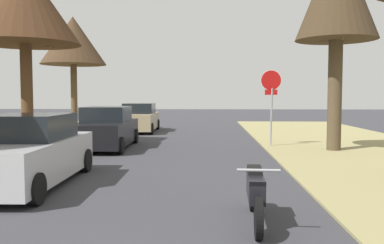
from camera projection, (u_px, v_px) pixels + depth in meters
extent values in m
cylinder|color=#9EA0A5|center=(271.00, 117.00, 15.81)|extent=(0.07, 0.37, 2.24)
cylinder|color=white|center=(271.00, 80.00, 15.91)|extent=(0.81, 0.19, 0.80)
cylinder|color=red|center=(271.00, 80.00, 15.92)|extent=(0.77, 0.19, 0.76)
cube|color=red|center=(271.00, 92.00, 15.88)|extent=(0.48, 0.09, 0.20)
cylinder|color=brown|center=(335.00, 95.00, 14.58)|extent=(0.49, 0.49, 3.91)
cylinder|color=brown|center=(331.00, 21.00, 14.86)|extent=(1.11, 0.37, 1.59)
cylinder|color=brown|center=(331.00, 24.00, 14.08)|extent=(0.99, 0.87, 1.14)
cylinder|color=brown|center=(27.00, 95.00, 15.97)|extent=(0.45, 0.45, 3.95)
cone|color=#452C1A|center=(25.00, 3.00, 15.75)|extent=(4.21, 4.21, 3.12)
cylinder|color=brown|center=(46.00, 30.00, 15.87)|extent=(0.41, 1.69, 1.26)
cylinder|color=brown|center=(41.00, 24.00, 15.83)|extent=(0.33, 1.40, 1.69)
cylinder|color=brown|center=(74.00, 98.00, 23.01)|extent=(0.36, 0.36, 3.69)
cone|color=#45311F|center=(73.00, 41.00, 22.81)|extent=(3.63, 3.63, 2.67)
cylinder|color=brown|center=(66.00, 54.00, 22.95)|extent=(0.34, 1.06, 1.32)
cylinder|color=brown|center=(76.00, 56.00, 23.26)|extent=(0.94, 0.20, 1.16)
cylinder|color=brown|center=(78.00, 54.00, 22.53)|extent=(0.81, 0.93, 1.20)
cube|color=#BCBCC1|center=(26.00, 159.00, 9.06)|extent=(1.95, 4.45, 0.85)
cube|color=black|center=(29.00, 127.00, 9.24)|extent=(1.66, 2.07, 0.56)
cylinder|color=black|center=(36.00, 189.00, 7.42)|extent=(0.22, 0.61, 0.60)
cylinder|color=black|center=(86.00, 160.00, 10.72)|extent=(0.22, 0.61, 0.60)
cylinder|color=black|center=(20.00, 160.00, 10.74)|extent=(0.22, 0.61, 0.60)
cube|color=black|center=(106.00, 133.00, 15.59)|extent=(1.95, 4.45, 0.85)
cube|color=black|center=(107.00, 114.00, 15.77)|extent=(1.66, 2.07, 0.56)
cylinder|color=black|center=(120.00, 145.00, 13.95)|extent=(0.22, 0.61, 0.60)
cylinder|color=black|center=(70.00, 145.00, 13.98)|extent=(0.22, 0.61, 0.60)
cylinder|color=black|center=(135.00, 136.00, 17.24)|extent=(0.22, 0.61, 0.60)
cylinder|color=black|center=(94.00, 136.00, 17.27)|extent=(0.22, 0.61, 0.60)
cube|color=tan|center=(139.00, 121.00, 22.75)|extent=(1.95, 4.45, 0.85)
cube|color=black|center=(139.00, 108.00, 22.92)|extent=(1.66, 2.07, 0.56)
cylinder|color=black|center=(151.00, 129.00, 21.11)|extent=(0.22, 0.61, 0.60)
cylinder|color=black|center=(118.00, 129.00, 21.13)|extent=(0.22, 0.61, 0.60)
cylinder|color=black|center=(158.00, 124.00, 24.40)|extent=(0.22, 0.61, 0.60)
cylinder|color=black|center=(128.00, 124.00, 24.43)|extent=(0.22, 0.61, 0.60)
cylinder|color=black|center=(259.00, 218.00, 5.66)|extent=(0.13, 0.60, 0.60)
cylinder|color=black|center=(253.00, 193.00, 7.10)|extent=(0.13, 0.60, 0.60)
cube|color=black|center=(255.00, 187.00, 6.37)|extent=(0.28, 1.02, 0.36)
cube|color=black|center=(255.00, 171.00, 6.60)|extent=(0.24, 0.57, 0.12)
cylinder|color=#9EA0A5|center=(259.00, 170.00, 5.72)|extent=(0.60, 0.07, 0.04)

